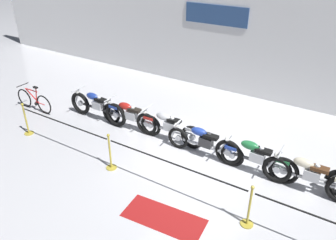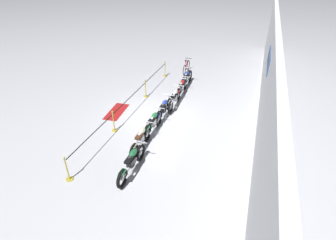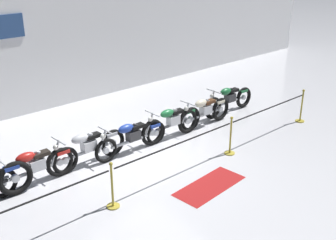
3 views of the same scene
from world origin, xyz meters
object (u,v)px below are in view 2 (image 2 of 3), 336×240
Objects in this scene: motorcycle_blue_0 at (186,79)px; motorcycle_green_6 at (132,162)px; motorcycle_red_1 at (181,88)px; motorcycle_cream_5 at (141,139)px; stanchion_far_left at (142,88)px; stanchion_mid_right at (114,124)px; bicycle at (186,67)px; floor_banner at (116,112)px; stanchion_far_right at (68,172)px; motorcycle_green_4 at (153,123)px; motorcycle_blue_3 at (164,109)px; motorcycle_silver_2 at (175,99)px; stanchion_mid_left at (146,91)px.

motorcycle_green_6 is at bearing 1.26° from motorcycle_blue_0.
motorcycle_cream_5 reaches higher than motorcycle_red_1.
motorcycle_cream_5 is at bearing -0.75° from motorcycle_blue_0.
stanchion_far_left is 9.94× the size of stanchion_mid_right.
stanchion_far_left is at bearing -13.45° from bicycle.
stanchion_far_right is at bearing 4.22° from floor_banner.
motorcycle_red_1 is 8.13m from stanchion_far_right.
bicycle is at bearing -176.47° from motorcycle_cream_5.
stanchion_far_left is (-2.79, -1.76, 0.26)m from motorcycle_green_4.
stanchion_mid_right is (1.90, -1.76, -0.10)m from motorcycle_blue_3.
motorcycle_blue_0 is 1.40× the size of bicycle.
stanchion_far_right reaches higher than motorcycle_silver_2.
motorcycle_silver_2 is 2.67m from motorcycle_green_4.
bicycle is (-5.05, -0.75, -0.10)m from motorcycle_silver_2.
stanchion_far_left is at bearing 0.00° from stanchion_mid_left.
motorcycle_blue_0 is 1.09× the size of motorcycle_cream_5.
motorcycle_silver_2 is 5.11m from bicycle.
stanchion_far_right reaches higher than motorcycle_cream_5.
motorcycle_red_1 is at bearing 132.99° from floor_banner.
stanchion_far_left is (-0.12, -1.93, 0.27)m from motorcycle_silver_2.
motorcycle_blue_3 is 2.18× the size of stanchion_mid_left.
motorcycle_cream_5 is (3.97, -0.20, -0.00)m from motorcycle_silver_2.
motorcycle_green_4 is at bearing 155.32° from stanchion_far_right.
motorcycle_blue_0 is 2.78m from stanchion_mid_left.
motorcycle_green_6 reaches higher than motorcycle_blue_3.
stanchion_mid_right is at bearing 21.24° from floor_banner.
stanchion_far_left is 6.64m from stanchion_far_right.
stanchion_far_left is 5.80× the size of floor_banner.
bicycle is 1.61× the size of stanchion_mid_right.
bicycle is 0.16× the size of stanchion_far_left.
stanchion_mid_right is at bearing 0.00° from stanchion_mid_left.
motorcycle_blue_0 is at bearing 15.21° from bicycle.
motorcycle_green_6 is (6.79, 0.10, -0.01)m from motorcycle_red_1.
bicycle reaches higher than motorcycle_red_1.
motorcycle_blue_3 is 2.18× the size of stanchion_mid_right.
stanchion_mid_left is 3.73m from stanchion_mid_right.
motorcycle_blue_3 is at bearing 92.10° from floor_banner.
stanchion_far_right is (9.19, -1.82, -0.13)m from motorcycle_blue_0.
motorcycle_blue_0 is 1.07× the size of motorcycle_red_1.
motorcycle_blue_3 is (1.24, -0.17, -0.01)m from motorcycle_silver_2.
floor_banner is at bearing -154.08° from stanchion_mid_right.
floor_banner is at bearing -113.86° from motorcycle_green_4.
stanchion_far_left and stanchion_mid_left have the same top height.
bicycle is 11.61m from stanchion_far_right.
stanchion_far_left is (1.27, -1.90, 0.27)m from motorcycle_red_1.
stanchion_mid_right is at bearing -8.19° from bicycle.
motorcycle_red_1 reaches higher than motorcycle_blue_3.
motorcycle_green_4 is at bearing 28.48° from stanchion_mid_left.
motorcycle_blue_3 is at bearing -0.86° from motorcycle_blue_0.
motorcycle_green_6 is (1.42, 0.26, -0.01)m from motorcycle_cream_5.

